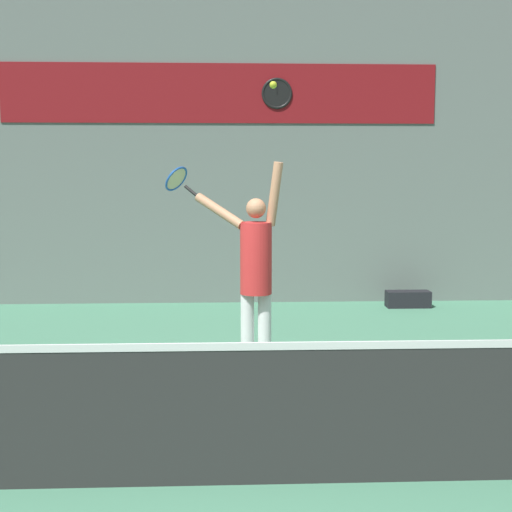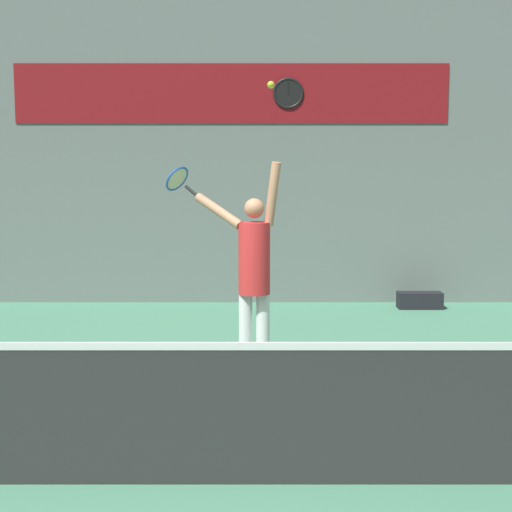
{
  "view_description": "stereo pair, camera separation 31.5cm",
  "coord_description": "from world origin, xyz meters",
  "px_view_note": "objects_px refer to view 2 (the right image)",
  "views": [
    {
      "loc": [
        0.06,
        -5.51,
        2.04
      ],
      "look_at": [
        0.36,
        1.26,
        1.25
      ],
      "focal_mm": 50.0,
      "sensor_mm": 36.0,
      "label": 1
    },
    {
      "loc": [
        0.38,
        -5.51,
        2.04
      ],
      "look_at": [
        0.36,
        1.26,
        1.25
      ],
      "focal_mm": 50.0,
      "sensor_mm": 36.0,
      "label": 2
    }
  ],
  "objects_px": {
    "scoreboard_clock": "(290,93)",
    "tennis_player": "(255,272)",
    "tennis_racket": "(180,180)",
    "equipment_bag": "(422,300)",
    "tennis_ball": "(273,85)"
  },
  "relations": [
    {
      "from": "tennis_racket",
      "to": "tennis_player",
      "type": "bearing_deg",
      "value": -32.21
    },
    {
      "from": "tennis_ball",
      "to": "equipment_bag",
      "type": "distance_m",
      "value": 5.33
    },
    {
      "from": "scoreboard_clock",
      "to": "equipment_bag",
      "type": "height_order",
      "value": "scoreboard_clock"
    },
    {
      "from": "tennis_racket",
      "to": "equipment_bag",
      "type": "bearing_deg",
      "value": 45.82
    },
    {
      "from": "scoreboard_clock",
      "to": "equipment_bag",
      "type": "bearing_deg",
      "value": -13.76
    },
    {
      "from": "tennis_player",
      "to": "tennis_ball",
      "type": "bearing_deg",
      "value": -30.96
    },
    {
      "from": "tennis_player",
      "to": "tennis_racket",
      "type": "bearing_deg",
      "value": 147.79
    },
    {
      "from": "equipment_bag",
      "to": "tennis_ball",
      "type": "bearing_deg",
      "value": -120.72
    },
    {
      "from": "tennis_ball",
      "to": "equipment_bag",
      "type": "xyz_separation_m",
      "value": [
        2.34,
        3.94,
        -2.72
      ]
    },
    {
      "from": "tennis_racket",
      "to": "tennis_ball",
      "type": "bearing_deg",
      "value": -31.99
    },
    {
      "from": "scoreboard_clock",
      "to": "tennis_player",
      "type": "distance_m",
      "value": 4.87
    },
    {
      "from": "tennis_racket",
      "to": "scoreboard_clock",
      "type": "bearing_deg",
      "value": 71.56
    },
    {
      "from": "scoreboard_clock",
      "to": "tennis_player",
      "type": "bearing_deg",
      "value": -96.84
    },
    {
      "from": "tennis_racket",
      "to": "tennis_ball",
      "type": "height_order",
      "value": "tennis_ball"
    },
    {
      "from": "tennis_ball",
      "to": "tennis_player",
      "type": "bearing_deg",
      "value": 149.04
    }
  ]
}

